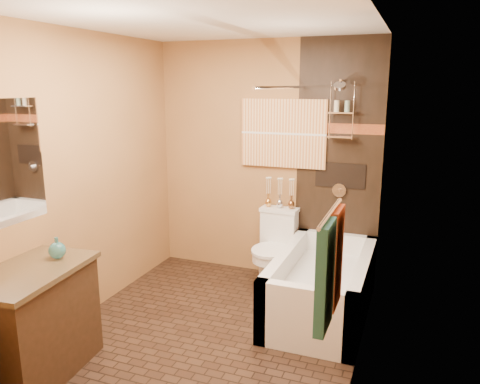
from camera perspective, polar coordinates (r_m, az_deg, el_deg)
The scene contains 22 objects.
floor at distance 4.08m, azimuth -3.95°, elevation -17.08°, with size 3.00×3.00×0.00m, color black.
wall_left at distance 4.27m, azimuth -19.00°, elevation 1.55°, with size 0.02×3.00×2.50m, color #A3703F.
wall_right at distance 3.31m, azimuth 14.93°, elevation -1.35°, with size 0.02×3.00×2.50m, color #A3703F.
wall_back at distance 5.00m, azimuth 3.10°, elevation 3.82°, with size 2.40×0.02×2.50m, color #A3703F.
wall_front at distance 2.41m, azimuth -19.74°, elevation -7.05°, with size 2.40×0.02×2.50m, color #A3703F.
ceiling at distance 3.56m, azimuth -4.61°, elevation 20.30°, with size 3.00×3.00×0.00m, color silver.
alcove_tile_back at distance 4.81m, azimuth 11.89°, elevation 3.20°, with size 0.85×0.01×2.50m, color black.
alcove_tile_right at distance 4.04m, azimuth 15.96°, elevation 1.14°, with size 0.01×1.50×2.50m, color black.
mosaic_band_back at distance 4.75m, azimuth 12.08°, elevation 7.58°, with size 0.85×0.01×0.10m, color maroon.
mosaic_band_right at distance 3.98m, azimuth 16.14°, elevation 6.37°, with size 0.01×1.50×0.10m, color maroon.
alcove_niche at distance 4.81m, azimuth 12.12°, elevation 1.99°, with size 0.50×0.01×0.25m, color black.
shower_fixtures at distance 4.64m, azimuth 12.21°, elevation 8.02°, with size 0.24×0.33×1.16m.
curtain_rod at distance 4.10m, azimuth 5.36°, elevation 12.60°, with size 0.03×0.03×1.55m, color silver.
towel_bar at distance 2.25m, azimuth 10.96°, elevation -2.52°, with size 0.02×0.02×0.55m, color silver.
towel_teal at distance 2.22m, azimuth 10.30°, elevation -10.12°, with size 0.05×0.22×0.52m, color #1F596A.
towel_rust at distance 2.46m, azimuth 11.47°, elevation -7.85°, with size 0.05×0.22×0.52m, color maroon.
sunset_painting at distance 4.88m, azimuth 5.31°, elevation 7.11°, with size 0.90×0.04×0.70m, color #C8692F.
bathtub at distance 4.40m, azimuth 9.98°, elevation -11.68°, with size 0.80×1.50×0.55m.
toilet at distance 4.89m, azimuth 4.18°, elevation -6.79°, with size 0.40×0.59×0.78m.
vanity at distance 3.72m, azimuth -23.91°, elevation -14.35°, with size 0.64×0.96×0.81m.
teal_bottle at distance 3.66m, azimuth -21.41°, elevation -6.38°, with size 0.12×0.12×0.19m, color #28767A, non-canonical shape.
bud_vases at distance 4.89m, azimuth 4.89°, elevation -0.01°, with size 0.32×0.07×0.31m.
Camera 1 is at (1.52, -3.19, 2.04)m, focal length 35.00 mm.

